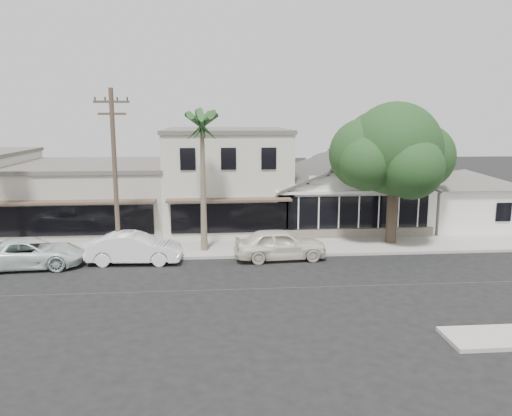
{
  "coord_description": "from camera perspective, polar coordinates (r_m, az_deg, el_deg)",
  "views": [
    {
      "loc": [
        -3.86,
        -21.12,
        7.59
      ],
      "look_at": [
        -1.57,
        6.0,
        2.56
      ],
      "focal_mm": 35.0,
      "sensor_mm": 36.0,
      "label": 1
    }
  ],
  "objects": [
    {
      "name": "shade_tree",
      "position": [
        30.35,
        15.31,
        6.24
      ],
      "size": [
        7.59,
        6.87,
        8.43
      ],
      "rotation": [
        0.0,
        0.0,
        0.42
      ],
      "color": "#4B3C2D",
      "rests_on": "ground"
    },
    {
      "name": "utility_pole",
      "position": [
        26.96,
        -15.83,
        4.11
      ],
      "size": [
        1.8,
        0.24,
        9.0
      ],
      "color": "brown",
      "rests_on": "ground"
    },
    {
      "name": "car_0",
      "position": [
        26.8,
        2.79,
        -4.14
      ],
      "size": [
        5.02,
        2.29,
        1.67
      ],
      "primitive_type": "imported",
      "rotation": [
        0.0,
        0.0,
        1.64
      ],
      "color": "silver",
      "rests_on": "ground"
    },
    {
      "name": "sidewalk_north",
      "position": [
        29.16,
        -12.86,
        -4.73
      ],
      "size": [
        90.0,
        3.5,
        0.15
      ],
      "primitive_type": "cube",
      "color": "#9E9991",
      "rests_on": "ground"
    },
    {
      "name": "palm_east",
      "position": [
        27.35,
        -6.19,
        9.47
      ],
      "size": [
        2.89,
        2.89,
        8.33
      ],
      "color": "#726651",
      "rests_on": "ground"
    },
    {
      "name": "row_building_midnear",
      "position": [
        35.99,
        -17.84,
        1.19
      ],
      "size": [
        10.0,
        10.0,
        4.2
      ],
      "primitive_type": "cube",
      "color": "#B6B2A4",
      "rests_on": "ground"
    },
    {
      "name": "ground",
      "position": [
        22.77,
        5.28,
        -9.05
      ],
      "size": [
        140.0,
        140.0,
        0.0
      ],
      "primitive_type": "plane",
      "color": "black",
      "rests_on": "ground"
    },
    {
      "name": "car_2",
      "position": [
        27.85,
        -24.43,
        -4.73
      ],
      "size": [
        5.47,
        2.83,
        1.47
      ],
      "primitive_type": "imported",
      "rotation": [
        0.0,
        0.0,
        1.65
      ],
      "color": "silver",
      "rests_on": "ground"
    },
    {
      "name": "car_1",
      "position": [
        26.89,
        -13.73,
        -4.46
      ],
      "size": [
        4.95,
        1.94,
        1.6
      ],
      "primitive_type": "imported",
      "rotation": [
        0.0,
        0.0,
        1.52
      ],
      "color": "white",
      "rests_on": "ground"
    },
    {
      "name": "row_building_near",
      "position": [
        34.9,
        -3.38,
        3.31
      ],
      "size": [
        8.0,
        10.0,
        6.5
      ],
      "primitive_type": "cube",
      "color": "beige",
      "rests_on": "ground"
    },
    {
      "name": "side_cottage",
      "position": [
        37.31,
        22.47,
        0.28
      ],
      "size": [
        6.0,
        6.0,
        3.0
      ],
      "primitive_type": "cube",
      "color": "white",
      "rests_on": "ground"
    },
    {
      "name": "corner_shop",
      "position": [
        35.09,
        9.86,
        2.17
      ],
      "size": [
        10.4,
        8.6,
        5.1
      ],
      "color": "white",
      "rests_on": "ground"
    }
  ]
}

